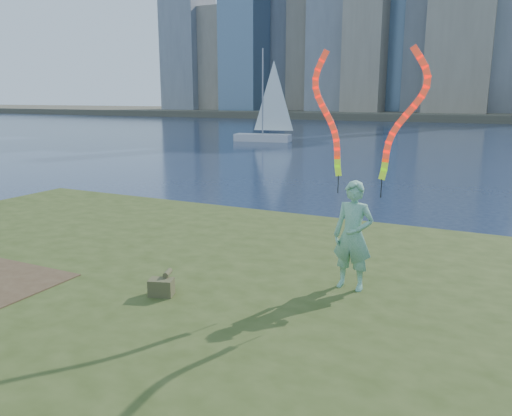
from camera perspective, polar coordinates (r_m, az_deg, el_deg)
The scene contains 6 objects.
ground at distance 10.61m, azimuth -10.12°, elevation -9.27°, with size 320.00×320.00×0.00m, color #1A2741.
grassy_knoll at distance 8.90m, azimuth -19.12°, elevation -11.86°, with size 20.00×18.00×0.80m.
far_shore at distance 103.11m, azimuth 23.19°, elevation 9.75°, with size 320.00×40.00×1.20m, color #504A3A.
woman_with_ribbons at distance 8.20m, azimuth 11.28°, elevation 0.21°, with size 2.12×0.48×4.17m.
canvas_bag at distance 8.23m, azimuth -10.71°, elevation -8.78°, with size 0.44×0.50×0.36m.
sailboat at distance 45.06m, azimuth 1.10°, elevation 9.37°, with size 5.38×2.34×8.07m.
Camera 1 is at (5.92, -7.89, 3.92)m, focal length 35.00 mm.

